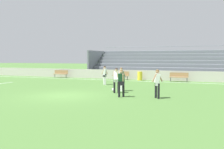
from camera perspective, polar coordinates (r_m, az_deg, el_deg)
name	(u,v)px	position (r m, az deg, el deg)	size (l,w,h in m)	color
ground_plane	(64,96)	(15.47, -11.17, -4.85)	(160.00, 160.00, 0.00)	#477033
field_line_sideline	(121,80)	(25.31, 2.03, -1.40)	(44.00, 0.12, 0.01)	white
sideline_wall	(125,75)	(26.74, 3.11, -0.02)	(48.00, 0.16, 1.03)	#BCB7AD
bleacher_stand	(167,63)	(29.39, 12.77, 2.57)	(18.33, 5.48, 3.85)	#9EA3AD
bench_far_left	(121,75)	(26.09, 2.05, -0.05)	(1.80, 0.40, 0.90)	#99754C
bench_near_bin	(179,76)	(24.81, 15.39, -0.39)	(1.80, 0.40, 0.90)	#99754C
bench_near_wall_gap	(61,73)	(29.37, -11.90, 0.31)	(1.80, 0.40, 0.90)	#99754C
trash_bin	(140,76)	(25.62, 6.54, -0.34)	(0.51, 0.51, 0.91)	yellow
player_dark_dropping_back	(121,77)	(17.12, 2.18, -0.62)	(0.66, 0.50, 1.66)	white
player_white_trailing_run	(116,78)	(16.20, 1.04, -0.87)	(0.49, 0.59, 1.66)	black
player_white_on_ball	(157,81)	(14.23, 10.57, -1.56)	(0.59, 0.47, 1.67)	black
player_white_deep_cover	(105,74)	(21.21, -1.73, 0.20)	(0.46, 0.45, 1.64)	white
player_dark_overlapping	(121,81)	(14.48, 2.20, -1.51)	(0.45, 0.54, 1.64)	black
soccer_ball	(113,90)	(17.11, 0.34, -3.57)	(0.22, 0.22, 0.22)	white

